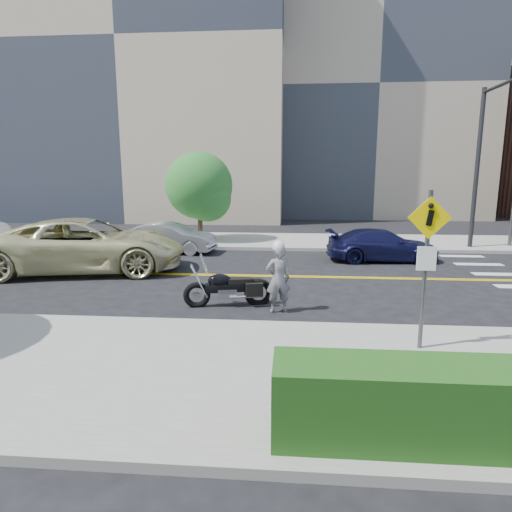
{
  "coord_description": "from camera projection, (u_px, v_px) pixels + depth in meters",
  "views": [
    {
      "loc": [
        1.69,
        -14.27,
        3.41
      ],
      "look_at": [
        0.75,
        -2.65,
        1.2
      ],
      "focal_mm": 30.0,
      "sensor_mm": 36.0,
      "label": 1
    }
  ],
  "objects": [
    {
      "name": "suv",
      "position": [
        86.0,
        245.0,
        15.21
      ],
      "size": [
        7.37,
        4.5,
        1.91
      ],
      "primitive_type": "imported",
      "rotation": [
        0.0,
        0.0,
        1.78
      ],
      "color": "beige",
      "rests_on": "ground"
    },
    {
      "name": "building_mid",
      "position": [
        364.0,
        99.0,
        37.71
      ],
      "size": [
        18.0,
        14.0,
        20.0
      ],
      "primitive_type": "cube",
      "color": "#A39984",
      "rests_on": "ground_plane"
    },
    {
      "name": "parked_car_blue",
      "position": [
        382.0,
        245.0,
        17.18
      ],
      "size": [
        4.52,
        2.1,
        1.28
      ],
      "primitive_type": "imported",
      "rotation": [
        0.0,
        0.0,
        1.64
      ],
      "color": "#161744",
      "rests_on": "ground"
    },
    {
      "name": "sidewalk_far",
      "position": [
        257.0,
        241.0,
        22.07
      ],
      "size": [
        60.0,
        5.0,
        0.15
      ],
      "primitive_type": "cube",
      "color": "#9E9B91",
      "rests_on": "ground_plane"
    },
    {
      "name": "tree_far_a",
      "position": [
        199.0,
        186.0,
        21.3
      ],
      "size": [
        3.34,
        3.34,
        4.57
      ],
      "rotation": [
        0.0,
        0.0,
        -0.05
      ],
      "color": "#382619",
      "rests_on": "ground"
    },
    {
      "name": "motorcycle",
      "position": [
        229.0,
        280.0,
        11.23
      ],
      "size": [
        2.38,
        1.18,
        1.39
      ],
      "primitive_type": null,
      "rotation": [
        0.0,
        0.0,
        0.22
      ],
      "color": "black",
      "rests_on": "ground"
    },
    {
      "name": "motorcyclist",
      "position": [
        278.0,
        277.0,
        10.68
      ],
      "size": [
        0.72,
        0.57,
        1.83
      ],
      "rotation": [
        0.0,
        0.0,
        3.43
      ],
      "color": "silver",
      "rests_on": "ground"
    },
    {
      "name": "sidewalk_near",
      "position": [
        190.0,
        371.0,
        7.38
      ],
      "size": [
        60.0,
        5.0,
        0.15
      ],
      "primitive_type": "cube",
      "color": "#9E9B91",
      "rests_on": "ground_plane"
    },
    {
      "name": "pedestrian_sign",
      "position": [
        426.0,
        255.0,
        7.86
      ],
      "size": [
        0.78,
        0.08,
        3.0
      ],
      "color": "#4C4C51",
      "rests_on": "sidewalk_near"
    },
    {
      "name": "ground_plane",
      "position": [
        240.0,
        276.0,
        14.74
      ],
      "size": [
        120.0,
        120.0,
        0.0
      ],
      "primitive_type": "plane",
      "color": "black",
      "rests_on": "ground"
    },
    {
      "name": "building_left",
      "position": [
        149.0,
        62.0,
        34.75
      ],
      "size": [
        22.0,
        14.0,
        25.0
      ],
      "primitive_type": "cube",
      "color": "tan",
      "rests_on": "ground_plane"
    },
    {
      "name": "traffic_light",
      "position": [
        489.0,
        145.0,
        18.05
      ],
      "size": [
        0.28,
        4.5,
        7.0
      ],
      "color": "black",
      "rests_on": "sidewalk_far"
    },
    {
      "name": "parked_car_silver",
      "position": [
        170.0,
        238.0,
        19.02
      ],
      "size": [
        4.2,
        1.82,
        1.34
      ],
      "primitive_type": "imported",
      "rotation": [
        0.0,
        0.0,
        1.47
      ],
      "color": "#A4A7AB",
      "rests_on": "ground"
    }
  ]
}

